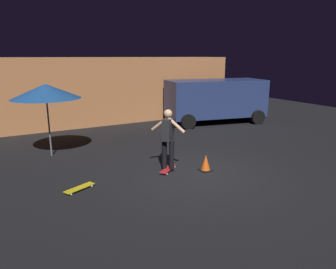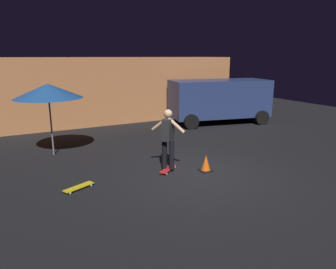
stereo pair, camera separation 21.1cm
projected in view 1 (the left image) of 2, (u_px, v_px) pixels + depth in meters
ground_plane at (199, 174)px, 8.55m from camera, size 28.00×28.00×0.00m
low_building at (106, 89)px, 15.66m from camera, size 12.50×3.04×3.07m
parked_van at (216, 98)px, 15.01m from camera, size 4.89×3.01×2.03m
patio_umbrella at (46, 91)px, 9.65m from camera, size 2.10×2.10×2.30m
skateboard_ridden at (168, 169)px, 8.80m from camera, size 0.73×0.65×0.07m
skateboard_spare at (80, 188)px, 7.53m from camera, size 0.80×0.49×0.07m
skater at (168, 135)px, 8.56m from camera, size 0.69×0.82×1.67m
traffic_cone at (206, 163)px, 8.78m from camera, size 0.34×0.34×0.46m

